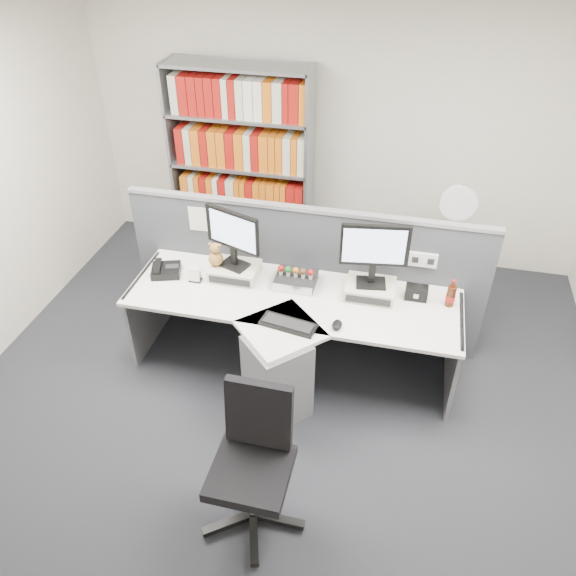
% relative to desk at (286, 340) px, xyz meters
% --- Properties ---
extents(ground, '(5.50, 5.50, 0.00)m').
position_rel_desk_xyz_m(ground, '(0.00, -0.60, -0.46)').
color(ground, '#2C2E34').
rests_on(ground, ground).
extents(room_shell, '(5.04, 5.54, 2.72)m').
position_rel_desk_xyz_m(room_shell, '(0.00, -0.60, 1.33)').
color(room_shell, silver).
rests_on(room_shell, ground).
extents(partition, '(3.00, 0.08, 1.27)m').
position_rel_desk_xyz_m(partition, '(0.00, 0.65, 0.19)').
color(partition, '#43454C').
rests_on(partition, ground).
extents(desk, '(2.60, 1.20, 0.72)m').
position_rel_desk_xyz_m(desk, '(0.00, 0.00, 0.00)').
color(desk, white).
rests_on(desk, ground).
extents(monitor_riser_left, '(0.38, 0.31, 0.10)m').
position_rel_desk_xyz_m(monitor_riser_left, '(-0.52, 0.38, 0.31)').
color(monitor_riser_left, beige).
rests_on(monitor_riser_left, desk).
extents(monitor_riser_right, '(0.38, 0.31, 0.10)m').
position_rel_desk_xyz_m(monitor_riser_right, '(0.58, 0.38, 0.31)').
color(monitor_riser_right, beige).
rests_on(monitor_riser_right, desk).
extents(monitor_left, '(0.47, 0.22, 0.50)m').
position_rel_desk_xyz_m(monitor_left, '(-0.52, 0.38, 0.66)').
color(monitor_left, black).
rests_on(monitor_left, monitor_riser_left).
extents(monitor_right, '(0.51, 0.19, 0.52)m').
position_rel_desk_xyz_m(monitor_right, '(0.58, 0.38, 0.67)').
color(monitor_right, black).
rests_on(monitor_right, monitor_riser_right).
extents(desktop_pc, '(0.32, 0.28, 0.08)m').
position_rel_desk_xyz_m(desktop_pc, '(-0.01, 0.39, 0.31)').
color(desktop_pc, black).
rests_on(desktop_pc, desk).
extents(figurines, '(0.29, 0.05, 0.09)m').
position_rel_desk_xyz_m(figurines, '(-0.01, 0.37, 0.40)').
color(figurines, beige).
rests_on(figurines, desktop_pc).
extents(keyboard, '(0.44, 0.23, 0.03)m').
position_rel_desk_xyz_m(keyboard, '(0.05, -0.13, 0.28)').
color(keyboard, black).
rests_on(keyboard, desk).
extents(mouse, '(0.07, 0.12, 0.04)m').
position_rel_desk_xyz_m(mouse, '(0.39, -0.07, 0.29)').
color(mouse, black).
rests_on(mouse, desk).
extents(desk_phone, '(0.28, 0.27, 0.10)m').
position_rel_desk_xyz_m(desk_phone, '(-1.09, 0.28, 0.30)').
color(desk_phone, black).
rests_on(desk_phone, desk).
extents(desk_calendar, '(0.10, 0.08, 0.12)m').
position_rel_desk_xyz_m(desk_calendar, '(-0.81, 0.24, 0.32)').
color(desk_calendar, black).
rests_on(desk_calendar, desk).
extents(plush_toy, '(0.12, 0.12, 0.20)m').
position_rel_desk_xyz_m(plush_toy, '(-0.67, 0.36, 0.45)').
color(plush_toy, olive).
rests_on(plush_toy, monitor_riser_left).
extents(speaker, '(0.17, 0.10, 0.11)m').
position_rel_desk_xyz_m(speaker, '(0.93, 0.41, 0.32)').
color(speaker, black).
rests_on(speaker, desk).
extents(cola_bottle, '(0.07, 0.07, 0.23)m').
position_rel_desk_xyz_m(cola_bottle, '(1.18, 0.39, 0.35)').
color(cola_bottle, '#3F190A').
rests_on(cola_bottle, desk).
extents(shelving_unit, '(1.41, 0.40, 2.00)m').
position_rel_desk_xyz_m(shelving_unit, '(-0.90, 1.85, 0.52)').
color(shelving_unit, gray).
rests_on(shelving_unit, ground).
extents(filing_cabinet, '(0.45, 0.61, 0.70)m').
position_rel_desk_xyz_m(filing_cabinet, '(1.20, 1.40, -0.11)').
color(filing_cabinet, gray).
rests_on(filing_cabinet, ground).
extents(desk_fan, '(0.32, 0.19, 0.54)m').
position_rel_desk_xyz_m(desk_fan, '(1.20, 1.40, 0.58)').
color(desk_fan, white).
rests_on(desk_fan, filing_cabinet).
extents(office_chair, '(0.63, 0.66, 0.99)m').
position_rel_desk_xyz_m(office_chair, '(0.07, -1.16, 0.07)').
color(office_chair, silver).
rests_on(office_chair, ground).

